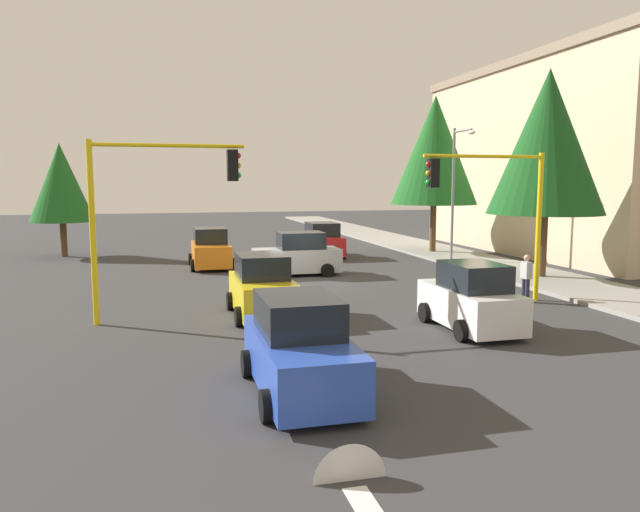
{
  "coord_description": "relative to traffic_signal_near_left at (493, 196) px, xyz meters",
  "views": [
    {
      "loc": [
        24.83,
        -5.48,
        4.27
      ],
      "look_at": [
        0.8,
        0.78,
        1.2
      ],
      "focal_mm": 33.88,
      "sensor_mm": 36.0,
      "label": 1
    }
  ],
  "objects": [
    {
      "name": "ground_plane",
      "position": [
        -6.0,
        -5.63,
        -3.76
      ],
      "size": [
        120.0,
        120.0,
        0.0
      ],
      "primitive_type": "plane",
      "color": "#353538"
    },
    {
      "name": "sidewalk_kerb",
      "position": [
        -11.0,
        4.87,
        -3.68
      ],
      "size": [
        80.0,
        4.0,
        0.15
      ],
      "primitive_type": "cube",
      "color": "gray",
      "rests_on": "ground"
    },
    {
      "name": "lane_arrow_near",
      "position": [
        5.51,
        -8.63,
        -3.75
      ],
      "size": [
        2.4,
        1.1,
        1.1
      ],
      "color": "silver",
      "rests_on": "ground"
    },
    {
      "name": "lane_arrow_mid",
      "position": [
        11.51,
        -8.63,
        -3.75
      ],
      "size": [
        2.4,
        1.1,
        1.1
      ],
      "color": "silver",
      "rests_on": "ground"
    },
    {
      "name": "apartment_block",
      "position": [
        -12.99,
        12.87,
        1.88
      ],
      "size": [
        20.39,
        9.3,
        11.25
      ],
      "color": "beige",
      "rests_on": "ground"
    },
    {
      "name": "traffic_signal_near_left",
      "position": [
        0.0,
        0.0,
        0.0
      ],
      "size": [
        0.36,
        4.59,
        5.28
      ],
      "color": "yellow",
      "rests_on": "ground"
    },
    {
      "name": "traffic_signal_near_right",
      "position": [
        0.0,
        -11.3,
        0.14
      ],
      "size": [
        0.36,
        4.59,
        5.49
      ],
      "color": "yellow",
      "rests_on": "ground"
    },
    {
      "name": "street_lamp_curbside",
      "position": [
        -9.61,
        3.57,
        0.59
      ],
      "size": [
        2.15,
        0.28,
        7.0
      ],
      "color": "slate",
      "rests_on": "ground"
    },
    {
      "name": "tree_opposite_side",
      "position": [
        -18.0,
        -16.63,
        0.44
      ],
      "size": [
        3.53,
        3.53,
        6.42
      ],
      "color": "brown",
      "rests_on": "ground"
    },
    {
      "name": "tree_roadside_mid",
      "position": [
        -14.0,
        4.37,
        2.32
      ],
      "size": [
        5.03,
        5.03,
        9.23
      ],
      "color": "brown",
      "rests_on": "ground"
    },
    {
      "name": "tree_roadside_near",
      "position": [
        -4.0,
        4.87,
        2.18
      ],
      "size": [
        4.92,
        4.92,
        9.03
      ],
      "color": "brown",
      "rests_on": "ground"
    },
    {
      "name": "car_orange",
      "position": [
        -11.47,
        -8.87,
        -2.86
      ],
      "size": [
        3.93,
        2.08,
        1.98
      ],
      "color": "orange",
      "rests_on": "ground"
    },
    {
      "name": "car_silver",
      "position": [
        -8.0,
        -5.18,
        -2.86
      ],
      "size": [
        2.06,
        3.91,
        1.98
      ],
      "color": "#B2B5BA",
      "rests_on": "ground"
    },
    {
      "name": "car_white",
      "position": [
        3.38,
        -2.59,
        -2.86
      ],
      "size": [
        3.78,
        1.94,
        1.98
      ],
      "color": "white",
      "rests_on": "ground"
    },
    {
      "name": "car_yellow",
      "position": [
        0.04,
        -8.11,
        -2.86
      ],
      "size": [
        3.89,
        2.05,
        1.98
      ],
      "color": "yellow",
      "rests_on": "ground"
    },
    {
      "name": "car_red",
      "position": [
        -14.15,
        -2.43,
        -2.86
      ],
      "size": [
        3.83,
        2.12,
        1.98
      ],
      "color": "red",
      "rests_on": "ground"
    },
    {
      "name": "car_blue",
      "position": [
        7.24,
        -8.52,
        -2.86
      ],
      "size": [
        4.19,
        2.04,
        1.98
      ],
      "color": "blue",
      "rests_on": "ground"
    },
    {
      "name": "pedestrian_crossing",
      "position": [
        0.21,
        1.31,
        -2.85
      ],
      "size": [
        0.4,
        0.24,
        1.7
      ],
      "color": "#262638",
      "rests_on": "ground"
    }
  ]
}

